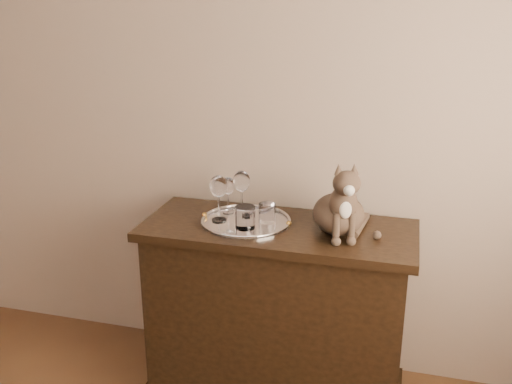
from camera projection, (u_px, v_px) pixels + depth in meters
wall_back at (174, 96)px, 2.77m from camera, size 4.00×0.10×2.70m
sideboard at (277, 311)px, 2.63m from camera, size 1.20×0.50×0.85m
tray at (246, 222)px, 2.53m from camera, size 0.40×0.40×0.01m
wine_glass_a at (228, 195)px, 2.61m from camera, size 0.06×0.06×0.17m
wine_glass_b at (242, 192)px, 2.59m from camera, size 0.08×0.08×0.21m
wine_glass_c at (219, 198)px, 2.51m from camera, size 0.08×0.08×0.21m
tumbler_b at (245, 217)px, 2.44m from camera, size 0.09×0.09×0.10m
tumbler_c at (267, 213)px, 2.51m from camera, size 0.08×0.08×0.08m
cat at (339, 195)px, 2.38m from camera, size 0.41×0.40×0.34m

